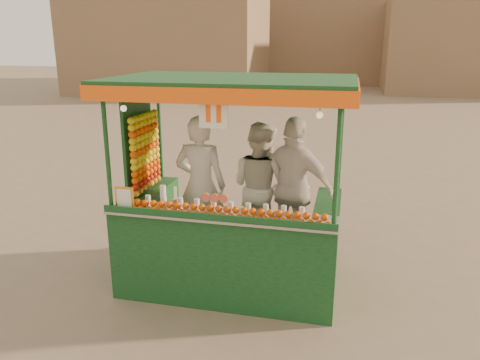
% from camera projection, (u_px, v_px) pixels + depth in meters
% --- Properties ---
extents(ground, '(90.00, 90.00, 0.00)m').
position_uv_depth(ground, '(271.00, 286.00, 5.50)').
color(ground, '#6F614F').
rests_on(ground, ground).
extents(building_left, '(10.00, 6.00, 6.00)m').
position_uv_depth(building_left, '(169.00, 37.00, 25.29)').
color(building_left, '#82604A').
rests_on(building_left, ground).
extents(building_right, '(9.00, 6.00, 5.00)m').
position_uv_depth(building_right, '(470.00, 46.00, 25.68)').
color(building_right, '#82604A').
rests_on(building_right, ground).
extents(building_center, '(14.00, 7.00, 7.00)m').
position_uv_depth(building_center, '(314.00, 31.00, 32.96)').
color(building_center, '#82604A').
rests_on(building_center, ground).
extents(juice_cart, '(2.63, 1.71, 2.39)m').
position_uv_depth(juice_cart, '(225.00, 222.00, 5.36)').
color(juice_cart, '#0E3518').
rests_on(juice_cart, ground).
extents(vendor_left, '(0.61, 0.40, 1.68)m').
position_uv_depth(vendor_left, '(201.00, 185.00, 5.57)').
color(vendor_left, silver).
rests_on(vendor_left, ground).
extents(vendor_middle, '(0.96, 0.88, 1.58)m').
position_uv_depth(vendor_middle, '(260.00, 187.00, 5.68)').
color(vendor_middle, beige).
rests_on(vendor_middle, ground).
extents(vendor_right, '(1.06, 0.72, 1.68)m').
position_uv_depth(vendor_right, '(294.00, 189.00, 5.43)').
color(vendor_right, silver).
rests_on(vendor_right, ground).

